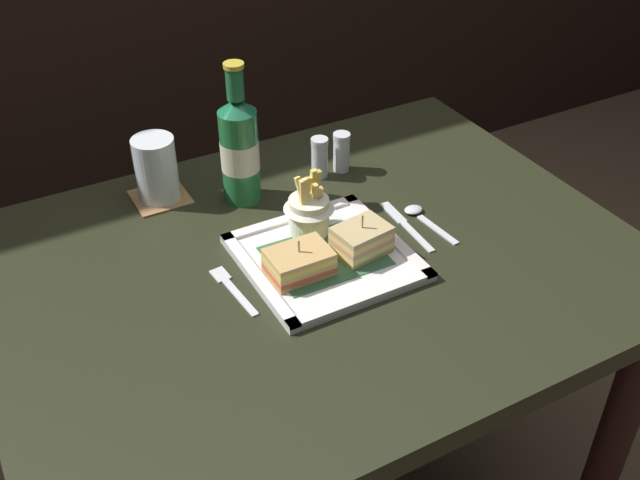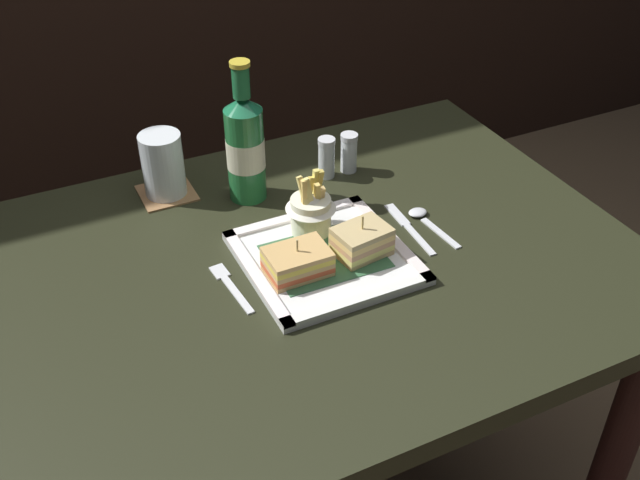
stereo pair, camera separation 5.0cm
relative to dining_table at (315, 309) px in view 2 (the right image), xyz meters
The scene contains 13 objects.
dining_table is the anchor object (origin of this frame).
square_plate 0.12m from the dining_table, 58.06° to the right, with size 0.27×0.27×0.02m.
sandwich_half_left 0.16m from the dining_table, 143.59° to the right, with size 0.10×0.07×0.07m.
sandwich_half_right 0.17m from the dining_table, 27.42° to the right, with size 0.10×0.08×0.08m.
fries_cup 0.19m from the dining_table, 71.00° to the left, with size 0.09×0.09×0.11m.
beer_bottle 0.32m from the dining_table, 97.83° to the left, with size 0.07×0.07×0.27m.
drink_coaster 0.36m from the dining_table, 119.20° to the left, with size 0.10×0.10×0.00m, color #966B42.
water_glass 0.39m from the dining_table, 119.20° to the left, with size 0.08×0.08×0.12m.
fork 0.20m from the dining_table, behind, with size 0.03×0.14×0.00m.
knife 0.22m from the dining_table, ahead, with size 0.02×0.17×0.00m.
spoon 0.25m from the dining_table, ahead, with size 0.04×0.13×0.01m.
salt_shaker 0.30m from the dining_table, 59.63° to the left, with size 0.03×0.03×0.08m.
pepper_shaker 0.33m from the dining_table, 51.27° to the left, with size 0.03×0.03×0.08m.
Camera 2 is at (-0.43, -0.90, 1.51)m, focal length 42.03 mm.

